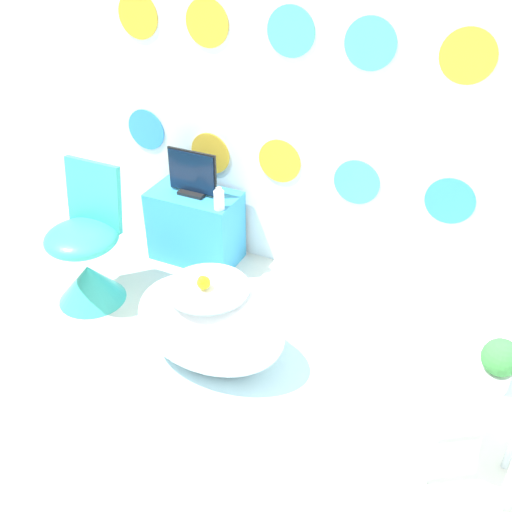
{
  "coord_description": "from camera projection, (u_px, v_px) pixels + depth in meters",
  "views": [
    {
      "loc": [
        1.31,
        -1.12,
        2.32
      ],
      "look_at": [
        0.32,
        0.96,
        0.77
      ],
      "focal_mm": 42.0,
      "sensor_mm": 36.0,
      "label": 1
    }
  ],
  "objects": [
    {
      "name": "side_table",
      "position": [
        484.0,
        411.0,
        2.46
      ],
      "size": [
        0.37,
        0.29,
        0.56
      ],
      "color": "silver",
      "rests_on": "ground_plane"
    },
    {
      "name": "chair",
      "position": [
        87.0,
        260.0,
        3.6
      ],
      "size": [
        0.44,
        0.44,
        0.86
      ],
      "color": "#38B2A3",
      "rests_on": "ground_plane"
    },
    {
      "name": "rug",
      "position": [
        210.0,
        366.0,
        3.25
      ],
      "size": [
        1.23,
        0.84,
        0.01
      ],
      "color": "silver",
      "rests_on": "ground_plane"
    },
    {
      "name": "vase",
      "position": [
        219.0,
        200.0,
        3.66
      ],
      "size": [
        0.07,
        0.07,
        0.15
      ],
      "color": "white",
      "rests_on": "tv_cabinet"
    },
    {
      "name": "tv_cabinet",
      "position": [
        196.0,
        226.0,
        4.0
      ],
      "size": [
        0.59,
        0.33,
        0.49
      ],
      "color": "#389ED6",
      "rests_on": "ground_plane"
    },
    {
      "name": "ground_plane",
      "position": [
        95.0,
        495.0,
        2.61
      ],
      "size": [
        12.0,
        12.0,
        0.0
      ],
      "primitive_type": "plane",
      "color": "silver"
    },
    {
      "name": "tv",
      "position": [
        192.0,
        175.0,
        3.79
      ],
      "size": [
        0.34,
        0.12,
        0.3
      ],
      "color": "black",
      "rests_on": "tv_cabinet"
    },
    {
      "name": "potted_plant_left",
      "position": [
        499.0,
        363.0,
        2.31
      ],
      "size": [
        0.15,
        0.15,
        0.23
      ],
      "color": "white",
      "rests_on": "side_table"
    },
    {
      "name": "rubber_duck",
      "position": [
        203.0,
        282.0,
        2.96
      ],
      "size": [
        0.07,
        0.08,
        0.08
      ],
      "color": "yellow",
      "rests_on": "bathtub"
    },
    {
      "name": "wall_back_dotted",
      "position": [
        285.0,
        70.0,
        3.39
      ],
      "size": [
        4.54,
        0.05,
        2.6
      ],
      "color": "white",
      "rests_on": "ground_plane"
    },
    {
      "name": "bathtub",
      "position": [
        210.0,
        324.0,
        3.15
      ],
      "size": [
        0.84,
        0.53,
        0.52
      ],
      "color": "white",
      "rests_on": "ground_plane"
    }
  ]
}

